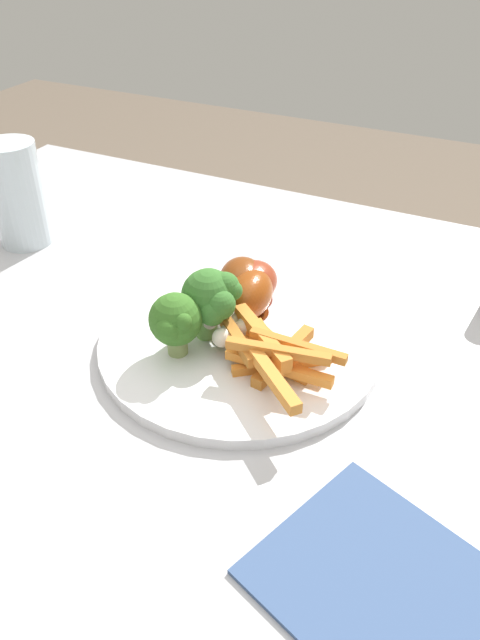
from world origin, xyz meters
TOP-DOWN VIEW (x-y plane):
  - dining_table at (0.00, 0.00)m, footprint 1.05×0.85m
  - dinner_plate at (-0.05, -0.05)m, footprint 0.29×0.29m
  - broccoli_floret_front at (-0.01, 0.01)m, footprint 0.05×0.06m
  - broccoli_floret_middle at (-0.02, -0.03)m, footprint 0.05×0.04m
  - broccoli_floret_back at (-0.03, -0.03)m, footprint 0.06×0.06m
  - carrot_fries_pile at (-0.10, -0.01)m, footprint 0.14×0.14m
  - chicken_drumstick_near at (-0.05, -0.08)m, footprint 0.05×0.12m
  - chicken_drumstick_far at (-0.03, -0.10)m, footprint 0.09×0.13m
  - chicken_drumstick_extra at (-0.03, -0.10)m, footprint 0.06×0.13m
  - water_glass at (0.30, -0.12)m, footprint 0.07×0.07m
  - napkin at (-0.26, 0.15)m, footprint 0.21×0.19m

SIDE VIEW (x-z plane):
  - dining_table at x=0.00m, z-range 0.26..1.00m
  - napkin at x=-0.26m, z-range 0.74..0.74m
  - dinner_plate at x=-0.05m, z-range 0.74..0.75m
  - carrot_fries_pile at x=-0.10m, z-range 0.75..0.79m
  - chicken_drumstick_extra at x=-0.03m, z-range 0.75..0.80m
  - chicken_drumstick_far at x=-0.03m, z-range 0.75..0.80m
  - chicken_drumstick_near at x=-0.05m, z-range 0.75..0.80m
  - broccoli_floret_front at x=-0.01m, z-range 0.76..0.82m
  - broccoli_floret_middle at x=-0.02m, z-range 0.76..0.83m
  - broccoli_floret_back at x=-0.03m, z-range 0.76..0.84m
  - water_glass at x=0.30m, z-range 0.74..0.87m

